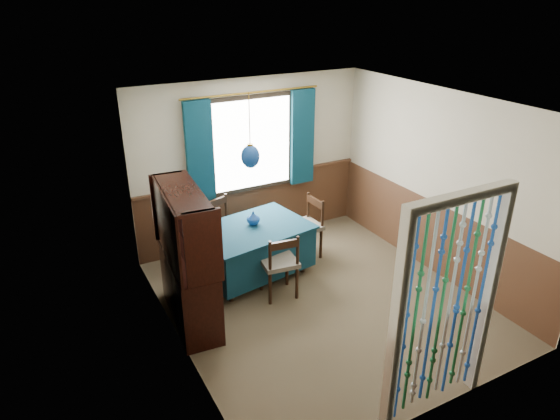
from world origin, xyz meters
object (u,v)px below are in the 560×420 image
dining_table (253,247)px  pendant_lamp (250,156)px  chair_far (224,227)px  chair_right (306,226)px  chair_left (197,264)px  bowl_shelf (195,238)px  vase_table (253,219)px  sideboard (188,277)px  vase_sideboard (181,236)px  chair_near (280,263)px

dining_table → pendant_lamp: size_ratio=1.73×
chair_far → chair_right: size_ratio=1.00×
chair_left → pendant_lamp: (0.85, 0.15, 1.24)m
chair_left → pendant_lamp: pendant_lamp is taller
bowl_shelf → dining_table: bearing=36.2°
vase_table → pendant_lamp: bearing=-124.7°
sideboard → vase_sideboard: 0.50m
chair_far → chair_right: chair_right is taller
chair_right → sideboard: sideboard is taller
chair_near → chair_far: bearing=107.4°
pendant_lamp → chair_right: bearing=7.6°
sideboard → chair_left: bearing=65.1°
chair_near → bowl_shelf: bowl_shelf is taller
pendant_lamp → vase_sideboard: 1.31m
chair_near → vase_sideboard: bearing=167.2°
vase_table → vase_sideboard: 1.14m
dining_table → chair_near: chair_near is taller
chair_right → vase_table: size_ratio=5.32×
pendant_lamp → bowl_shelf: 1.39m
chair_right → sideboard: 2.13m
chair_left → bowl_shelf: bowl_shelf is taller
chair_far → chair_left: chair_far is taller
chair_near → sideboard: sideboard is taller
chair_left → vase_table: size_ratio=5.18×
chair_left → chair_right: bearing=73.3°
pendant_lamp → dining_table: bearing=95.7°
pendant_lamp → vase_table: (0.06, 0.08, -0.91)m
chair_far → pendant_lamp: 1.40m
chair_near → chair_left: chair_near is taller
chair_left → bowl_shelf: 0.94m
chair_right → bowl_shelf: size_ratio=4.76×
chair_far → pendant_lamp: size_ratio=0.95×
dining_table → bowl_shelf: 1.48m
chair_far → chair_right: (1.07, -0.53, 0.00)m
pendant_lamp → vase_sideboard: (-1.03, -0.22, -0.77)m
sideboard → bowl_shelf: size_ratio=8.77×
bowl_shelf → vase_sideboard: (0.00, 0.53, -0.22)m
chair_far → chair_left: (-0.70, -0.80, -0.01)m
pendant_lamp → vase_table: 0.91m
chair_far → sideboard: bearing=34.1°
dining_table → vase_sideboard: 1.18m
chair_near → vase_sideboard: vase_sideboard is taller
chair_left → vase_table: bearing=79.1°
chair_left → pendant_lamp: bearing=74.6°
dining_table → pendant_lamp: bearing=-93.4°
chair_left → sideboard: 0.51m
chair_near → vase_table: bearing=98.8°
dining_table → chair_right: size_ratio=1.82×
sideboard → dining_table: bearing=32.9°
bowl_shelf → vase_sideboard: bowl_shelf is taller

